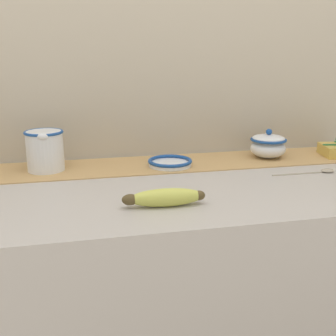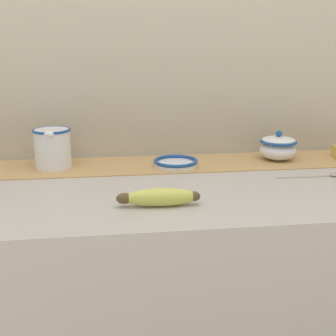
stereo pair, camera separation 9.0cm
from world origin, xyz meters
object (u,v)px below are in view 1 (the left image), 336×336
object	(u,v)px
small_dish	(170,162)
spoon	(323,171)
cream_pitcher	(45,149)
banana	(164,198)
sugar_bowl	(268,145)

from	to	relation	value
small_dish	spoon	world-z (taller)	small_dish
cream_pitcher	small_dish	bearing A→B (deg)	-4.98
banana	spoon	world-z (taller)	banana
sugar_bowl	small_dish	world-z (taller)	sugar_bowl
cream_pitcher	sugar_bowl	distance (m)	0.69
small_dish	banana	bearing A→B (deg)	-105.16
sugar_bowl	banana	xyz separation A→B (m)	(-0.42, -0.36, -0.02)
small_dish	spoon	bearing A→B (deg)	-21.32
cream_pitcher	sugar_bowl	xyz separation A→B (m)	(0.69, -0.00, -0.02)
cream_pitcher	small_dish	size ratio (longest dim) A/B	0.98
cream_pitcher	small_dish	world-z (taller)	cream_pitcher
cream_pitcher	spoon	distance (m)	0.80
sugar_bowl	spoon	xyz separation A→B (m)	(0.08, -0.19, -0.04)
spoon	cream_pitcher	bearing A→B (deg)	166.38
sugar_bowl	cream_pitcher	bearing A→B (deg)	179.89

